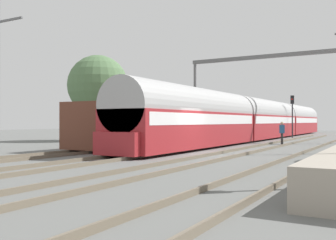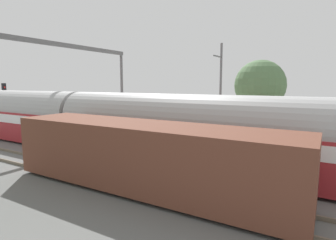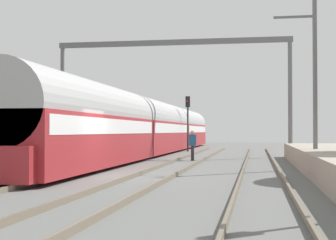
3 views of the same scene
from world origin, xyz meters
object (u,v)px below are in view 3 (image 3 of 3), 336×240
(freight_car, at_px, (4,136))
(catenary_gantry, at_px, (172,69))
(person_crossing, at_px, (193,143))
(passenger_train, at_px, (155,127))
(railway_signal_far, at_px, (188,116))

(freight_car, relative_size, catenary_gantry, 0.82)
(freight_car, distance_m, person_crossing, 10.82)
(passenger_train, relative_size, freight_car, 3.78)
(freight_car, height_order, person_crossing, freight_car)
(passenger_train, distance_m, person_crossing, 9.80)
(passenger_train, height_order, freight_car, passenger_train)
(passenger_train, distance_m, railway_signal_far, 4.79)
(railway_signal_far, distance_m, catenary_gantry, 8.74)
(freight_car, xyz_separation_m, railway_signal_far, (5.77, 20.73, 1.49))
(freight_car, xyz_separation_m, catenary_gantry, (5.77, 12.49, 4.40))
(person_crossing, relative_size, railway_signal_far, 0.38)
(passenger_train, xyz_separation_m, person_crossing, (3.91, -8.94, -0.94))
(person_crossing, xyz_separation_m, catenary_gantry, (-1.99, 4.97, 4.84))
(person_crossing, bearing_deg, passenger_train, 99.69)
(catenary_gantry, bearing_deg, passenger_train, 115.88)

